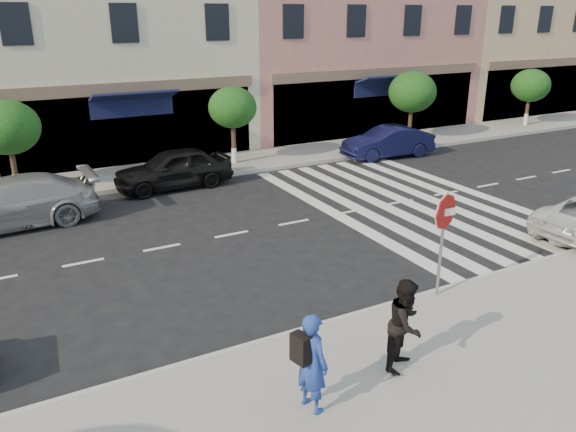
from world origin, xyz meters
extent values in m
plane|color=black|center=(0.00, 0.00, 0.00)|extent=(120.00, 120.00, 0.00)
cube|color=gray|center=(0.00, -3.75, 0.07)|extent=(60.00, 4.50, 0.15)
cube|color=gray|center=(0.00, 11.00, 0.07)|extent=(60.00, 3.00, 0.15)
cube|color=beige|center=(-0.50, 17.00, 5.50)|extent=(11.00, 9.00, 11.00)
cube|color=#D9B68B|center=(24.00, 17.00, 6.00)|extent=(12.00, 9.00, 12.00)
cylinder|color=#473323|center=(-5.00, 10.80, 0.95)|extent=(0.18, 0.18, 1.60)
cylinder|color=silver|center=(-5.00, 10.80, 0.45)|extent=(0.20, 0.20, 0.60)
ellipsoid|color=#124114|center=(-5.00, 10.80, 2.32)|extent=(2.10, 2.10, 1.79)
cylinder|color=#473323|center=(3.00, 10.80, 1.00)|extent=(0.18, 0.18, 1.71)
cylinder|color=silver|center=(3.00, 10.80, 0.45)|extent=(0.20, 0.20, 0.60)
ellipsoid|color=#124114|center=(3.00, 10.80, 2.38)|extent=(1.90, 1.90, 1.62)
cylinder|color=#473323|center=(12.00, 10.80, 0.98)|extent=(0.18, 0.18, 1.65)
cylinder|color=silver|center=(12.00, 10.80, 0.45)|extent=(0.20, 0.20, 0.60)
ellipsoid|color=#124114|center=(12.00, 10.80, 2.41)|extent=(2.20, 2.20, 1.87)
cylinder|color=#473323|center=(20.00, 10.80, 0.92)|extent=(0.18, 0.18, 1.54)
cylinder|color=silver|center=(20.00, 10.80, 0.45)|extent=(0.20, 0.20, 0.60)
ellipsoid|color=#124114|center=(20.00, 10.80, 2.24)|extent=(2.00, 2.00, 1.70)
cylinder|color=gray|center=(2.41, -1.65, 1.19)|extent=(0.07, 0.07, 2.09)
cylinder|color=white|center=(2.41, -1.66, 2.05)|extent=(0.81, 0.09, 0.82)
cylinder|color=#9E1411|center=(2.41, -1.68, 2.05)|extent=(0.76, 0.10, 0.76)
cube|color=white|center=(2.41, -1.71, 2.05)|extent=(0.43, 0.06, 0.15)
imported|color=#203B95|center=(-1.84, -3.54, 0.96)|extent=(0.51, 0.67, 1.63)
imported|color=black|center=(0.10, -3.35, 0.96)|extent=(1.00, 0.94, 1.63)
imported|color=gray|center=(-5.38, 7.60, 0.71)|extent=(4.99, 2.22, 1.42)
imported|color=black|center=(-0.04, 9.10, 0.70)|extent=(4.18, 1.83, 1.40)
imported|color=black|center=(9.40, 9.10, 0.65)|extent=(4.07, 1.71, 1.31)
camera|label=1|loc=(-5.54, -9.64, 5.89)|focal=35.00mm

